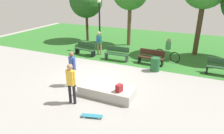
{
  "coord_description": "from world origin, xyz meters",
  "views": [
    {
      "loc": [
        4.51,
        -8.35,
        4.46
      ],
      "look_at": [
        1.18,
        -0.87,
        1.18
      ],
      "focal_mm": 31.37,
      "sensor_mm": 36.0,
      "label": 1
    }
  ],
  "objects_px": {
    "backpack_on_ledge": "(119,88)",
    "skater_performing_trick": "(71,81)",
    "concrete_ledge": "(107,91)",
    "park_bench_near_lamppost": "(222,67)",
    "skater_watching": "(72,66)",
    "pedestrian_with_backpack": "(99,41)",
    "lamp_post": "(100,20)",
    "tree_young_birch": "(86,1)",
    "skateboard_by_ledge": "(92,116)",
    "trash_bin": "(155,64)",
    "park_bench_far_left": "(117,53)",
    "park_bench_near_path": "(151,57)",
    "cyclist_on_bicycle": "(168,51)",
    "park_bench_by_oak": "(86,48)"
  },
  "relations": [
    {
      "from": "skateboard_by_ledge",
      "to": "lamp_post",
      "type": "relative_size",
      "value": 0.22
    },
    {
      "from": "pedestrian_with_backpack",
      "to": "concrete_ledge",
      "type": "bearing_deg",
      "value": -59.41
    },
    {
      "from": "backpack_on_ledge",
      "to": "trash_bin",
      "type": "distance_m",
      "value": 3.98
    },
    {
      "from": "backpack_on_ledge",
      "to": "pedestrian_with_backpack",
      "type": "bearing_deg",
      "value": -128.18
    },
    {
      "from": "backpack_on_ledge",
      "to": "skater_performing_trick",
      "type": "height_order",
      "value": "skater_performing_trick"
    },
    {
      "from": "tree_young_birch",
      "to": "concrete_ledge",
      "type": "bearing_deg",
      "value": -54.67
    },
    {
      "from": "skater_performing_trick",
      "to": "skateboard_by_ledge",
      "type": "height_order",
      "value": "skater_performing_trick"
    },
    {
      "from": "lamp_post",
      "to": "backpack_on_ledge",
      "type": "bearing_deg",
      "value": -56.78
    },
    {
      "from": "skateboard_by_ledge",
      "to": "pedestrian_with_backpack",
      "type": "xyz_separation_m",
      "value": [
        -3.2,
        6.79,
        0.95
      ]
    },
    {
      "from": "park_bench_by_oak",
      "to": "tree_young_birch",
      "type": "bearing_deg",
      "value": 118.62
    },
    {
      "from": "tree_young_birch",
      "to": "skater_watching",
      "type": "bearing_deg",
      "value": -63.83
    },
    {
      "from": "park_bench_near_path",
      "to": "cyclist_on_bicycle",
      "type": "distance_m",
      "value": 1.39
    },
    {
      "from": "skater_performing_trick",
      "to": "skater_watching",
      "type": "relative_size",
      "value": 1.01
    },
    {
      "from": "concrete_ledge",
      "to": "park_bench_near_lamppost",
      "type": "xyz_separation_m",
      "value": [
        4.83,
        4.7,
        0.26
      ]
    },
    {
      "from": "park_bench_far_left",
      "to": "tree_young_birch",
      "type": "distance_m",
      "value": 6.59
    },
    {
      "from": "skateboard_by_ledge",
      "to": "tree_young_birch",
      "type": "bearing_deg",
      "value": 121.3
    },
    {
      "from": "concrete_ledge",
      "to": "skateboard_by_ledge",
      "type": "relative_size",
      "value": 2.96
    },
    {
      "from": "backpack_on_ledge",
      "to": "tree_young_birch",
      "type": "relative_size",
      "value": 0.07
    },
    {
      "from": "skater_watching",
      "to": "park_bench_near_path",
      "type": "xyz_separation_m",
      "value": [
        2.78,
        4.52,
        -0.54
      ]
    },
    {
      "from": "park_bench_by_oak",
      "to": "lamp_post",
      "type": "xyz_separation_m",
      "value": [
        0.38,
        1.55,
        1.85
      ]
    },
    {
      "from": "park_bench_far_left",
      "to": "concrete_ledge",
      "type": "bearing_deg",
      "value": -72.69
    },
    {
      "from": "park_bench_near_lamppost",
      "to": "cyclist_on_bicycle",
      "type": "xyz_separation_m",
      "value": [
        -3.17,
        1.19,
        0.15
      ]
    },
    {
      "from": "skater_performing_trick",
      "to": "lamp_post",
      "type": "relative_size",
      "value": 0.46
    },
    {
      "from": "park_bench_near_path",
      "to": "skater_watching",
      "type": "bearing_deg",
      "value": -121.59
    },
    {
      "from": "pedestrian_with_backpack",
      "to": "lamp_post",
      "type": "bearing_deg",
      "value": 114.58
    },
    {
      "from": "skater_performing_trick",
      "to": "trash_bin",
      "type": "relative_size",
      "value": 2.19
    },
    {
      "from": "skater_performing_trick",
      "to": "skater_watching",
      "type": "height_order",
      "value": "skater_performing_trick"
    },
    {
      "from": "skateboard_by_ledge",
      "to": "park_bench_near_lamppost",
      "type": "height_order",
      "value": "park_bench_near_lamppost"
    },
    {
      "from": "park_bench_far_left",
      "to": "trash_bin",
      "type": "distance_m",
      "value": 2.86
    },
    {
      "from": "backpack_on_ledge",
      "to": "tree_young_birch",
      "type": "height_order",
      "value": "tree_young_birch"
    },
    {
      "from": "concrete_ledge",
      "to": "backpack_on_ledge",
      "type": "bearing_deg",
      "value": -14.56
    },
    {
      "from": "skater_performing_trick",
      "to": "trash_bin",
      "type": "distance_m",
      "value": 5.45
    },
    {
      "from": "skater_performing_trick",
      "to": "cyclist_on_bicycle",
      "type": "relative_size",
      "value": 1.01
    },
    {
      "from": "skater_watching",
      "to": "trash_bin",
      "type": "xyz_separation_m",
      "value": [
        3.26,
        3.5,
        -0.62
      ]
    },
    {
      "from": "skateboard_by_ledge",
      "to": "lamp_post",
      "type": "height_order",
      "value": "lamp_post"
    },
    {
      "from": "skater_performing_trick",
      "to": "park_bench_near_lamppost",
      "type": "distance_m",
      "value": 8.29
    },
    {
      "from": "backpack_on_ledge",
      "to": "park_bench_far_left",
      "type": "xyz_separation_m",
      "value": [
        -2.08,
        4.73,
        -0.13
      ]
    },
    {
      "from": "park_bench_near_path",
      "to": "tree_young_birch",
      "type": "height_order",
      "value": "tree_young_birch"
    },
    {
      "from": "park_bench_near_path",
      "to": "pedestrian_with_backpack",
      "type": "relative_size",
      "value": 0.96
    },
    {
      "from": "park_bench_near_path",
      "to": "park_bench_near_lamppost",
      "type": "distance_m",
      "value": 3.98
    },
    {
      "from": "skateboard_by_ledge",
      "to": "trash_bin",
      "type": "relative_size",
      "value": 1.03
    },
    {
      "from": "skater_watching",
      "to": "park_bench_near_lamppost",
      "type": "distance_m",
      "value": 8.12
    },
    {
      "from": "park_bench_near_lamppost",
      "to": "cyclist_on_bicycle",
      "type": "relative_size",
      "value": 0.92
    },
    {
      "from": "skater_watching",
      "to": "park_bench_near_lamppost",
      "type": "height_order",
      "value": "skater_watching"
    },
    {
      "from": "park_bench_far_left",
      "to": "lamp_post",
      "type": "distance_m",
      "value": 3.27
    },
    {
      "from": "concrete_ledge",
      "to": "lamp_post",
      "type": "distance_m",
      "value": 7.47
    },
    {
      "from": "skater_watching",
      "to": "tree_young_birch",
      "type": "distance_m",
      "value": 9.35
    },
    {
      "from": "lamp_post",
      "to": "cyclist_on_bicycle",
      "type": "bearing_deg",
      "value": -3.75
    },
    {
      "from": "skater_performing_trick",
      "to": "park_bench_far_left",
      "type": "bearing_deg",
      "value": 93.69
    },
    {
      "from": "concrete_ledge",
      "to": "park_bench_far_left",
      "type": "bearing_deg",
      "value": 107.31
    }
  ]
}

